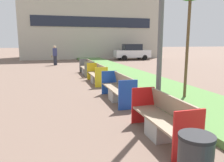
% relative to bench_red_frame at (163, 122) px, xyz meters
% --- Properties ---
extents(planter_grass_strip, '(2.80, 120.00, 0.18)m').
position_rel_bench_red_frame_xyz_m(planter_grass_strip, '(2.26, 5.66, -0.28)').
color(planter_grass_strip, '#568442').
rests_on(planter_grass_strip, ground).
extents(building_backdrop, '(17.43, 7.31, 8.15)m').
position_rel_bench_red_frame_xyz_m(building_backdrop, '(3.06, 26.36, 3.71)').
color(building_backdrop, '#B2AD9E').
rests_on(building_backdrop, ground).
extents(bench_red_frame, '(0.65, 2.01, 0.94)m').
position_rel_bench_red_frame_xyz_m(bench_red_frame, '(0.00, 0.00, 0.00)').
color(bench_red_frame, '#9E9B96').
rests_on(bench_red_frame, ground).
extents(bench_blue_frame, '(0.65, 2.28, 0.94)m').
position_rel_bench_red_frame_xyz_m(bench_blue_frame, '(0.00, 3.24, 0.01)').
color(bench_blue_frame, '#9E9B96').
rests_on(bench_blue_frame, ground).
extents(bench_yellow_frame, '(0.65, 2.25, 0.94)m').
position_rel_bench_red_frame_xyz_m(bench_yellow_frame, '(0.00, 6.85, 0.01)').
color(bench_yellow_frame, '#9E9B96').
rests_on(bench_yellow_frame, ground).
extents(bench_grey_frame, '(0.65, 2.35, 0.94)m').
position_rel_bench_red_frame_xyz_m(bench_grey_frame, '(0.00, 10.06, 0.01)').
color(bench_grey_frame, '#9E9B96').
rests_on(bench_grey_frame, ground).
extents(pedestrian_walking, '(0.53, 0.24, 1.77)m').
position_rel_bench_red_frame_xyz_m(pedestrian_walking, '(-1.87, 16.55, 0.54)').
color(pedestrian_walking, '#232633').
rests_on(pedestrian_walking, ground).
extents(parked_car_distant, '(4.30, 2.01, 1.86)m').
position_rel_bench_red_frame_xyz_m(parked_car_distant, '(7.16, 20.51, 0.55)').
color(parked_car_distant, silver).
rests_on(parked_car_distant, ground).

